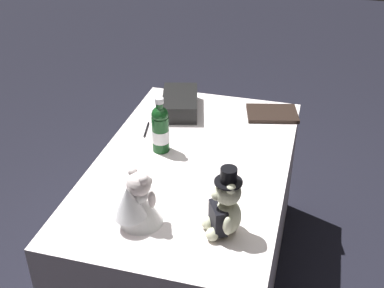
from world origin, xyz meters
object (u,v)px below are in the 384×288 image
teddy_bear_bride (137,202)px  gift_case_black (180,103)px  signing_pen (146,130)px  champagne_bottle (160,128)px  teddy_bear_groom (225,208)px  guestbook (272,113)px

teddy_bear_bride → gift_case_black: (-0.97, -0.11, -0.06)m
signing_pen → gift_case_black: 0.29m
champagne_bottle → gift_case_black: size_ratio=0.77×
teddy_bear_groom → guestbook: size_ratio=1.08×
gift_case_black → guestbook: 0.52m
teddy_bear_groom → guestbook: teddy_bear_groom is taller
signing_pen → gift_case_black: gift_case_black is taller
signing_pen → guestbook: (-0.35, 0.62, 0.01)m
teddy_bear_groom → gift_case_black: teddy_bear_groom is taller
teddy_bear_bride → guestbook: size_ratio=0.87×
teddy_bear_bride → champagne_bottle: (-0.54, -0.08, 0.02)m
champagne_bottle → signing_pen: size_ratio=1.82×
teddy_bear_bride → signing_pen: teddy_bear_bride is taller
teddy_bear_bride → gift_case_black: size_ratio=0.65×
champagne_bottle → signing_pen: (-0.16, -0.14, -0.12)m
teddy_bear_groom → signing_pen: 0.88m
signing_pen → guestbook: bearing=119.4°
signing_pen → teddy_bear_groom: bearing=40.1°
gift_case_black → guestbook: bearing=99.0°
champagne_bottle → teddy_bear_groom: bearing=40.0°
teddy_bear_groom → guestbook: 1.02m
champagne_bottle → teddy_bear_bride: bearing=8.6°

